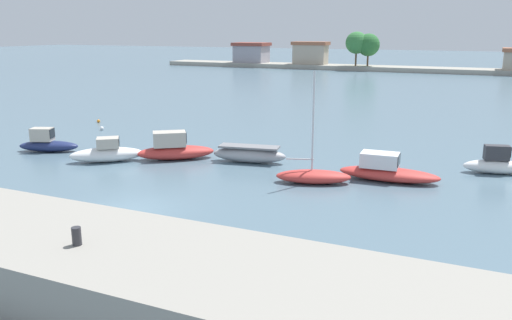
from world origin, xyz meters
TOP-DOWN VIEW (x-y plane):
  - ground_plane at (0.00, 0.00)m, footprint 400.00×400.00m
  - seawall_embankment at (0.00, -6.74)m, footprint 71.35×5.39m
  - mooring_bollard at (3.59, -7.34)m, footprint 0.29×0.29m
  - moored_boat_0 at (-12.73, 7.33)m, footprint 4.26×2.67m
  - moored_boat_1 at (-7.10, 6.74)m, footprint 4.44×3.86m
  - moored_boat_2 at (-3.56, 9.06)m, footprint 4.98×4.23m
  - moored_boat_3 at (1.20, 10.31)m, footprint 4.88×2.12m
  - moored_boat_4 at (6.33, 7.60)m, footprint 4.32×2.67m
  - moored_boat_5 at (9.90, 9.75)m, footprint 5.58×2.00m
  - moored_boat_6 at (15.44, 13.84)m, footprint 3.85×2.00m
  - mooring_buoy_2 at (-17.26, 17.76)m, footprint 0.29×0.29m
  - mooring_buoy_3 at (-14.55, 15.00)m, footprint 0.32×0.32m
  - distant_shoreline at (-1.43, 88.90)m, footprint 108.85×6.77m

SIDE VIEW (x-z plane):
  - ground_plane at x=0.00m, z-range 0.00..0.00m
  - mooring_buoy_2 at x=-17.26m, z-range 0.00..0.29m
  - mooring_buoy_3 at x=-14.55m, z-range 0.00..0.32m
  - moored_boat_4 at x=6.33m, z-range -2.64..3.44m
  - moored_boat_3 at x=1.20m, z-range -0.02..1.05m
  - moored_boat_5 at x=9.90m, z-range -0.23..1.32m
  - moored_boat_0 at x=-12.73m, z-range -0.26..1.38m
  - moored_boat_6 at x=15.44m, z-range -0.28..1.40m
  - moored_boat_1 at x=-7.10m, z-range -0.20..1.34m
  - moored_boat_2 at x=-3.56m, z-range -0.25..1.57m
  - seawall_embankment at x=0.00m, z-range 0.00..1.74m
  - mooring_bollard at x=3.59m, z-range 1.74..2.32m
  - distant_shoreline at x=-1.43m, z-range -1.71..6.00m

